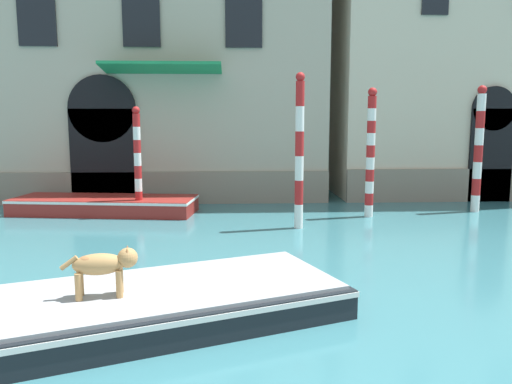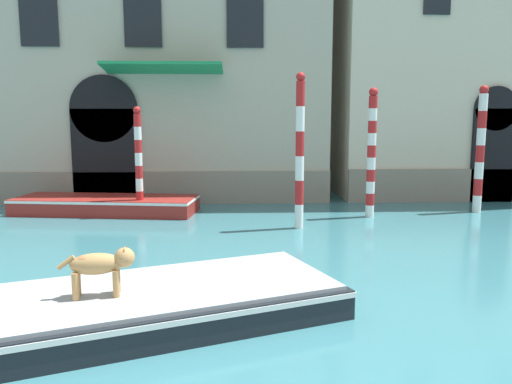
{
  "view_description": "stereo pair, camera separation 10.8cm",
  "coord_description": "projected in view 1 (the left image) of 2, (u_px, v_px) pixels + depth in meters",
  "views": [
    {
      "loc": [
        5.0,
        0.21,
        3.04
      ],
      "look_at": [
        5.63,
        12.95,
        1.2
      ],
      "focal_mm": 35.0,
      "sensor_mm": 36.0,
      "label": 1
    },
    {
      "loc": [
        5.11,
        0.21,
        3.04
      ],
      "look_at": [
        5.63,
        12.95,
        1.2
      ],
      "focal_mm": 35.0,
      "sensor_mm": 36.0,
      "label": 2
    }
  ],
  "objects": [
    {
      "name": "boat_foreground",
      "position": [
        138.0,
        305.0,
        7.51
      ],
      "size": [
        6.72,
        4.46,
        0.52
      ],
      "rotation": [
        0.0,
        0.0,
        0.36
      ],
      "color": "black",
      "rests_on": "ground_plane"
    },
    {
      "name": "mooring_pole_2",
      "position": [
        371.0,
        152.0,
        15.57
      ],
      "size": [
        0.28,
        0.28,
        4.03
      ],
      "color": "white",
      "rests_on": "ground_plane"
    },
    {
      "name": "boat_moored_near_palazzo",
      "position": [
        105.0,
        205.0,
        16.41
      ],
      "size": [
        6.1,
        2.69,
        0.53
      ],
      "rotation": [
        0.0,
        0.0,
        -0.13
      ],
      "color": "maroon",
      "rests_on": "ground_plane"
    },
    {
      "name": "mooring_pole_0",
      "position": [
        138.0,
        162.0,
        15.64
      ],
      "size": [
        0.24,
        0.24,
        3.46
      ],
      "color": "white",
      "rests_on": "ground_plane"
    },
    {
      "name": "mooring_pole_5",
      "position": [
        479.0,
        149.0,
        16.46
      ],
      "size": [
        0.29,
        0.29,
        4.16
      ],
      "color": "white",
      "rests_on": "ground_plane"
    },
    {
      "name": "dog_on_deck",
      "position": [
        104.0,
        265.0,
        7.15
      ],
      "size": [
        1.07,
        0.44,
        0.72
      ],
      "rotation": [
        0.0,
        0.0,
        0.18
      ],
      "color": "tan",
      "rests_on": "boat_foreground"
    },
    {
      "name": "mooring_pole_4",
      "position": [
        299.0,
        151.0,
        13.87
      ],
      "size": [
        0.25,
        0.25,
        4.34
      ],
      "color": "white",
      "rests_on": "ground_plane"
    }
  ]
}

